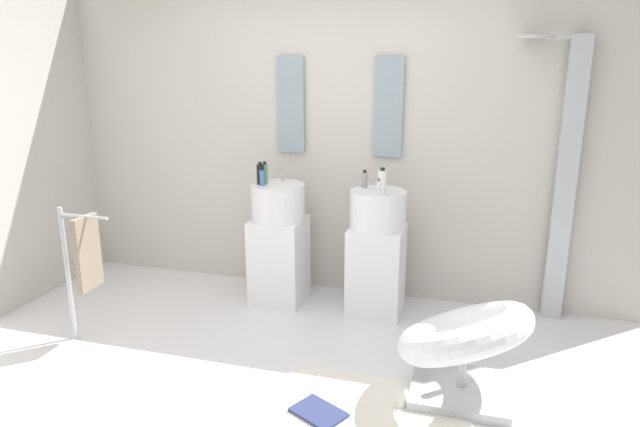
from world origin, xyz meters
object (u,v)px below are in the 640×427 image
lounge_chair (464,341)px  pedestal_sink_right (377,252)px  soap_bottle_grey (365,180)px  pedestal_sink_left (279,242)px  magazine_navy (319,412)px  soap_bottle_black (260,174)px  soap_bottle_white (382,182)px  soap_bottle_blue (262,177)px  towel_rack (84,255)px  soap_bottle_green (265,173)px  shower_column (564,177)px  soap_bottle_clear (380,187)px  coffee_mug (400,398)px

lounge_chair → pedestal_sink_right: bearing=125.1°
soap_bottle_grey → lounge_chair: bearing=-52.5°
pedestal_sink_left → magazine_navy: pedestal_sink_left is taller
lounge_chair → soap_bottle_black: size_ratio=6.29×
soap_bottle_white → lounge_chair: bearing=-53.7°
soap_bottle_grey → soap_bottle_white: size_ratio=0.69×
soap_bottle_blue → soap_bottle_black: bearing=128.6°
pedestal_sink_right → soap_bottle_black: (-0.91, -0.03, 0.55)m
pedestal_sink_left → towel_rack: size_ratio=1.11×
soap_bottle_grey → soap_bottle_black: (-0.79, -0.10, 0.02)m
towel_rack → pedestal_sink_left: bearing=45.9°
magazine_navy → soap_bottle_green: bearing=148.2°
soap_bottle_green → pedestal_sink_left: bearing=-7.6°
pedestal_sink_right → towel_rack: bearing=-150.0°
pedestal_sink_left → shower_column: 2.16m
soap_bottle_blue → soap_bottle_green: 0.08m
soap_bottle_clear → soap_bottle_white: (0.01, 0.01, 0.04)m
soap_bottle_black → soap_bottle_green: bearing=61.6°
pedestal_sink_left → soap_bottle_clear: size_ratio=8.67×
pedestal_sink_right → shower_column: size_ratio=0.51×
soap_bottle_grey → soap_bottle_black: bearing=-173.0°
soap_bottle_white → soap_bottle_green: bearing=172.8°
pedestal_sink_right → soap_bottle_grey: (-0.12, 0.07, 0.53)m
lounge_chair → soap_bottle_white: soap_bottle_white is taller
coffee_mug → soap_bottle_grey: 1.66m
towel_rack → soap_bottle_grey: soap_bottle_grey is taller
towel_rack → soap_bottle_black: bearing=49.2°
soap_bottle_black → soap_bottle_white: bearing=-4.6°
pedestal_sink_left → soap_bottle_black: bearing=-168.5°
lounge_chair → magazine_navy: 0.91m
shower_column → soap_bottle_clear: size_ratio=16.86×
pedestal_sink_left → pedestal_sink_right: bearing=0.0°
coffee_mug → soap_bottle_green: 2.00m
lounge_chair → shower_column: bearing=65.1°
pedestal_sink_right → soap_bottle_blue: (-0.88, -0.07, 0.53)m
towel_rack → lounge_chair: bearing=0.9°
towel_rack → soap_bottle_green: soap_bottle_green is taller
pedestal_sink_left → towel_rack: bearing=-134.1°
lounge_chair → coffee_mug: lounge_chair is taller
pedestal_sink_left → shower_column: shower_column is taller
magazine_navy → soap_bottle_clear: soap_bottle_clear is taller
pedestal_sink_right → soap_bottle_white: size_ratio=5.45×
pedestal_sink_right → soap_bottle_blue: soap_bottle_blue is taller
shower_column → coffee_mug: size_ratio=23.61×
towel_rack → soap_bottle_clear: (1.81, 0.91, 0.38)m
pedestal_sink_right → soap_bottle_green: soap_bottle_green is taller
shower_column → soap_bottle_green: bearing=-173.0°
shower_column → soap_bottle_black: 2.22m
pedestal_sink_right → coffee_mug: 1.32m
soap_bottle_blue → soap_bottle_white: soap_bottle_white is taller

